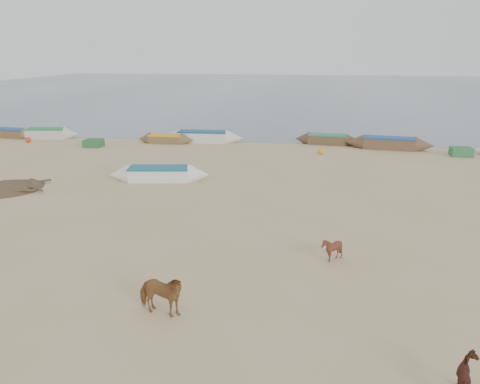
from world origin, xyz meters
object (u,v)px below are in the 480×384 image
(calf_front, at_px, (332,249))
(near_canoe, at_px, (159,174))
(calf_right, at_px, (470,378))
(cow_adult, at_px, (160,295))

(calf_front, relative_size, near_canoe, 0.16)
(calf_right, bearing_deg, calf_front, 10.59)
(cow_adult, distance_m, calf_front, 6.90)
(cow_adult, xyz_separation_m, near_canoe, (-4.89, 14.55, -0.25))
(cow_adult, height_order, calf_right, cow_adult)
(calf_front, bearing_deg, calf_right, 20.60)
(calf_right, height_order, near_canoe, calf_right)
(near_canoe, bearing_deg, cow_adult, -80.47)
(cow_adult, height_order, calf_front, cow_adult)
(cow_adult, xyz_separation_m, calf_right, (7.98, -2.17, -0.21))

